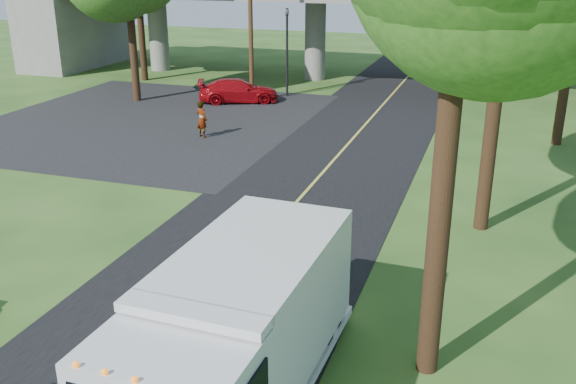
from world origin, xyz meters
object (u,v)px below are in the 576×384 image
at_px(traffic_signal, 287,43).
at_px(utility_pole, 251,21).
at_px(pedestrian, 202,119).
at_px(step_van, 239,329).
at_px(red_sedan, 238,91).

bearing_deg(traffic_signal, utility_pole, -126.87).
relative_size(traffic_signal, pedestrian, 2.99).
xyz_separation_m(traffic_signal, pedestrian, (-0.83, -10.08, -2.33)).
distance_m(traffic_signal, utility_pole, 2.86).
bearing_deg(utility_pole, traffic_signal, 53.13).
bearing_deg(pedestrian, traffic_signal, -70.80).
distance_m(traffic_signal, step_van, 28.45).
distance_m(step_van, red_sedan, 26.86).
relative_size(utility_pole, red_sedan, 1.94).
distance_m(red_sedan, pedestrian, 7.76).
bearing_deg(utility_pole, red_sedan, -146.89).
height_order(traffic_signal, utility_pole, utility_pole).
height_order(utility_pole, red_sedan, utility_pole).
bearing_deg(traffic_signal, pedestrian, -94.72).
bearing_deg(traffic_signal, step_van, -73.22).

